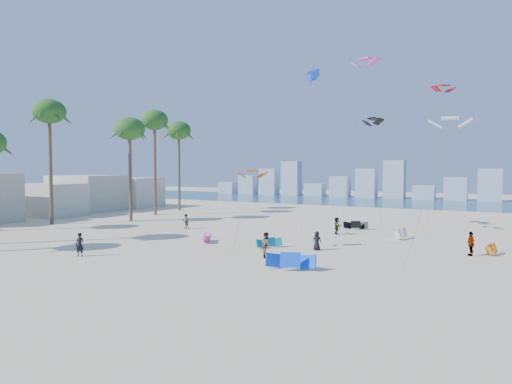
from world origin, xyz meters
The scene contains 10 objects.
ground centered at (0.00, 0.00, 0.00)m, with size 220.00×220.00×0.00m, color beige.
ocean centered at (0.00, 72.00, 0.01)m, with size 220.00×220.00×0.00m, color navy.
kitesurfer_near centered at (-5.62, 4.44, 0.89)m, with size 0.65×0.42×1.78m, color black.
kitesurfer_mid centered at (6.75, 10.78, 0.93)m, with size 0.91×0.71×1.87m, color gray.
kitesurfers_far centered at (12.85, 18.44, 0.84)m, with size 34.17×14.46×1.83m.
grounded_kites centered at (9.86, 17.16, 0.44)m, with size 24.16×22.85×1.05m.
flying_kites centered at (13.04, 22.53, 12.75)m, with size 29.72×27.66×18.12m.
palm_row centered at (-21.60, 16.16, 11.90)m, with size 10.12×44.80×14.83m.
beachfront_buildings centered at (-33.69, 20.82, 2.67)m, with size 11.50×43.00×6.00m.
distant_skyline centered at (-1.19, 82.00, 3.09)m, with size 85.00×3.00×8.40m.
Camera 1 is at (21.64, -17.78, 6.52)m, focal length 31.01 mm.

